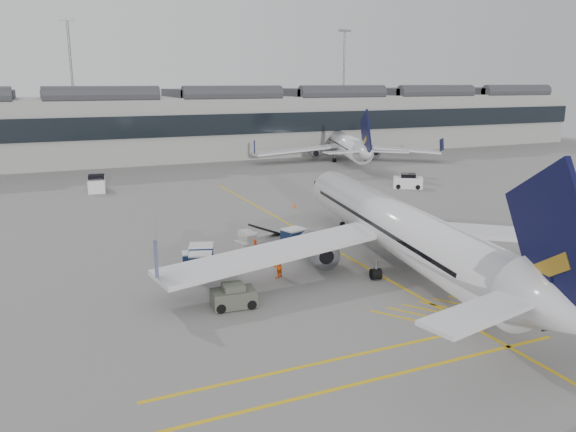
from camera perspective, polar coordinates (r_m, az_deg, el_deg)
name	(u,v)px	position (r m, az deg, el deg)	size (l,w,h in m)	color
ground	(251,295)	(37.54, -3.75, -8.05)	(220.00, 220.00, 0.00)	gray
terminal	(111,126)	(105.71, -17.55, 8.75)	(200.00, 20.45, 12.40)	#9E9E99
light_masts	(90,78)	(119.28, -19.46, 13.10)	(113.00, 0.60, 25.45)	slate
apron_markings	(318,240)	(50.03, 3.07, -2.49)	(0.25, 60.00, 0.01)	gold
airliner_main	(399,229)	(42.54, 11.21, -1.27)	(36.01, 39.65, 10.61)	silver
airliner_far	(346,145)	(100.90, 5.90, 7.24)	(32.05, 35.57, 9.80)	silver
belt_loader	(258,240)	(47.83, -3.05, -2.50)	(5.22, 2.62, 2.07)	beige
baggage_cart_a	(294,240)	(46.34, 0.61, -2.41)	(2.28, 2.06, 2.00)	gray
baggage_cart_b	(201,265)	(40.87, -8.85, -4.91)	(2.10, 1.91, 1.82)	gray
baggage_cart_c	(192,262)	(41.99, -9.70, -4.61)	(1.73, 1.52, 1.60)	gray
baggage_cart_d	(202,256)	(42.52, -8.77, -4.07)	(2.26, 2.05, 1.97)	gray
ramp_agent_a	(256,249)	(44.76, -3.31, -3.36)	(0.59, 0.39, 1.62)	#E0450B
ramp_agent_b	(277,266)	(40.47, -1.09, -5.12)	(0.83, 0.65, 1.71)	#E34A0B
pushback_tug	(233,297)	(35.57, -5.56, -8.17)	(2.82, 1.87, 1.51)	#4D5144
safety_cone_nose	(295,206)	(62.68, 0.68, 1.07)	(0.41, 0.41, 0.56)	#F24C0A
safety_cone_engine	(401,231)	(52.98, 11.38, -1.53)	(0.40, 0.40, 0.55)	#F24C0A
service_van_mid	(97,184)	(76.30, -18.84, 3.10)	(2.58, 4.36, 2.12)	white
service_van_right	(408,182)	(76.08, 12.09, 3.44)	(4.20, 3.64, 1.94)	white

